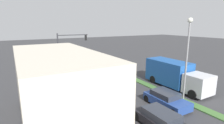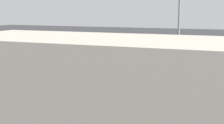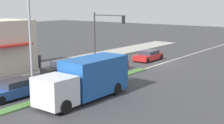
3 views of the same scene
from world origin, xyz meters
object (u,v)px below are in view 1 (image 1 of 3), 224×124
pedestrian (68,83)px  sedan_maroon (105,70)px  suv_black (99,81)px  coupe_blue (166,99)px  delivery_truck (174,74)px  sedan_dark (162,121)px  traffic_signal_main (68,46)px  hatchback_red (85,61)px  warning_aframe_sign (70,68)px  street_lamp (188,50)px

pedestrian → sedan_maroon: pedestrian is taller
pedestrian → suv_black: 3.47m
coupe_blue → suv_black: bearing=-69.6°
delivery_truck → sedan_dark: (7.20, 5.29, -0.85)m
traffic_signal_main → coupe_blue: (-3.92, 15.27, -3.27)m
sedan_maroon → suv_black: bearing=53.4°
hatchback_red → suv_black: bearing=76.2°
sedan_maroon → sedan_dark: sedan_maroon is taller
traffic_signal_main → sedan_maroon: 6.47m
delivery_truck → warning_aframe_sign: bearing=-57.9°
street_lamp → sedan_dark: bearing=24.6°
traffic_signal_main → delivery_truck: size_ratio=0.75×
warning_aframe_sign → coupe_blue: coupe_blue is taller
street_lamp → sedan_maroon: 12.25m
delivery_truck → pedestrian: bearing=-23.3°
traffic_signal_main → suv_black: 8.48m
pedestrian → sedan_maroon: (-6.26, -3.73, -0.32)m
street_lamp → delivery_truck: bearing=-126.3°
sedan_dark → sedan_maroon: bearing=-101.6°
suv_black → hatchback_red: (-2.80, -11.36, -0.04)m
coupe_blue → hatchback_red: 18.89m
warning_aframe_sign → suv_black: suv_black is taller
pedestrian → warning_aframe_sign: 8.64m
warning_aframe_sign → delivery_truck: delivery_truck is taller
sedan_maroon → coupe_blue: (0.00, 11.30, -0.00)m
traffic_signal_main → pedestrian: (2.33, 7.70, -2.95)m
sedan_dark → street_lamp: bearing=-155.4°
sedan_maroon → sedan_dark: size_ratio=0.94×
pedestrian → traffic_signal_main: bearing=-106.8°
pedestrian → suv_black: pedestrian is taller
coupe_blue → hatchback_red: coupe_blue is taller
coupe_blue → pedestrian: bearing=-50.4°
sedan_dark → hatchback_red: size_ratio=1.12×
warning_aframe_sign → suv_black: bearing=95.8°
sedan_dark → hatchback_red: (-2.80, -21.19, -0.02)m
street_lamp → coupe_blue: (2.20, -0.01, -4.15)m
warning_aframe_sign → traffic_signal_main: bearing=61.2°
traffic_signal_main → street_lamp: bearing=111.8°
traffic_signal_main → street_lamp: size_ratio=0.76×
suv_black → sedan_dark: bearing=90.0°
traffic_signal_main → sedan_maroon: size_ratio=1.34×
traffic_signal_main → hatchback_red: traffic_signal_main is taller
traffic_signal_main → pedestrian: bearing=73.2°
sedan_dark → coupe_blue: bearing=-140.6°
street_lamp → sedan_maroon: (2.20, -11.31, -4.15)m
sedan_dark → traffic_signal_main: bearing=-86.3°
traffic_signal_main → pedestrian: traffic_signal_main is taller
pedestrian → sedan_maroon: 7.29m
pedestrian → warning_aframe_sign: size_ratio=1.88×
traffic_signal_main → suv_black: size_ratio=1.41×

